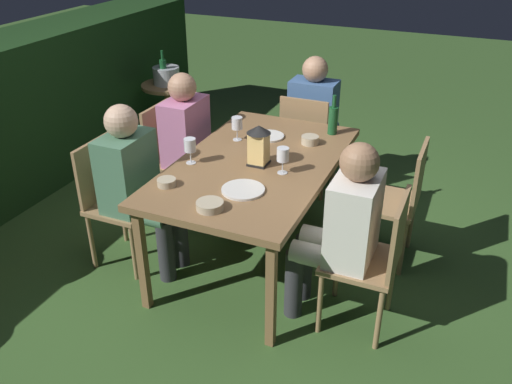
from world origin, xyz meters
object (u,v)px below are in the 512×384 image
chair_side_right_b (172,154)px  person_in_pink (193,140)px  wine_glass_c (237,124)px  plate_b (269,136)px  chair_side_left_a (374,256)px  person_in_cream (342,226)px  lantern_centerpiece (259,143)px  bowl_olives (210,205)px  side_table (169,104)px  wine_glass_b (283,156)px  chair_head_far (307,139)px  dining_table (256,169)px  green_bottle_on_table (333,119)px  chair_side_left_b (398,197)px  bowl_bread (310,140)px  chair_side_right_a (115,197)px  person_in_blue (315,115)px  bowl_salad (167,182)px  wine_glass_a (190,146)px  person_in_green (137,182)px  plate_a (243,190)px  ice_bucket (166,75)px

chair_side_right_b → person_in_pink: size_ratio=0.76×
wine_glass_c → plate_b: (0.13, -0.19, -0.11)m
chair_side_left_a → person_in_cream: (0.00, 0.20, 0.15)m
person_in_cream → lantern_centerpiece: 0.78m
bowl_olives → side_table: size_ratio=0.24×
wine_glass_b → plate_b: bearing=30.5°
wine_glass_b → chair_head_far: bearing=10.5°
side_table → dining_table: bearing=-133.4°
plate_b → green_bottle_on_table: bearing=-58.7°
chair_side_right_b → person_in_pink: bearing=-90.0°
chair_side_left_b → green_bottle_on_table: size_ratio=3.00×
green_bottle_on_table → wine_glass_b: 0.75m
wine_glass_c → bowl_bread: size_ratio=1.40×
side_table → chair_side_right_a: bearing=-158.6°
chair_head_far → person_in_blue: 0.25m
bowl_salad → chair_side_right_b: bearing=30.4°
chair_side_right_a → bowl_bread: (0.79, -1.11, 0.29)m
chair_side_left_b → person_in_pink: size_ratio=0.76×
chair_side_right_a → plate_b: bearing=-45.4°
chair_side_left_b → wine_glass_a: (-0.56, 1.25, 0.38)m
wine_glass_a → person_in_cream: bearing=-100.1°
lantern_centerpiece → side_table: (1.56, 1.65, -0.48)m
person_in_pink → wine_glass_b: person_in_pink is taller
wine_glass_a → chair_side_right_b: bearing=41.9°
chair_side_left_b → lantern_centerpiece: 1.02m
person_in_green → side_table: size_ratio=1.82×
person_in_cream → person_in_green: (0.00, 1.36, 0.00)m
person_in_cream → plate_b: size_ratio=5.24×
person_in_cream → bowl_bread: (0.79, 0.45, 0.14)m
dining_table → plate_a: (-0.40, -0.09, 0.06)m
plate_b → chair_side_right_a: bearing=134.6°
wine_glass_a → green_bottle_on_table: bearing=-39.7°
chair_side_left_a → chair_head_far: size_ratio=1.00×
person_in_pink → bowl_salad: (-0.89, -0.32, 0.13)m
chair_side_right_a → wine_glass_b: (0.29, -1.09, 0.38)m
chair_side_right_b → plate_b: 0.84m
plate_a → ice_bucket: size_ratio=0.74×
chair_head_far → wine_glass_a: wine_glass_a is taller
dining_table → plate_b: 0.43m
person_in_blue → plate_b: bearing=174.7°
dining_table → chair_side_right_b: chair_side_right_b is taller
chair_side_left_b → person_in_cream: size_ratio=0.76×
ice_bucket → chair_head_far: bearing=-105.7°
chair_side_left_a → bowl_salad: 1.27m
wine_glass_b → ice_bucket: 2.45m
chair_side_left_a → side_table: 3.14m
chair_side_left_a → bowl_salad: (-0.14, 1.23, 0.28)m
dining_table → chair_side_right_a: chair_side_right_a is taller
bowl_bread → side_table: bowl_bread is taller
dining_table → bowl_olives: bowl_olives is taller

